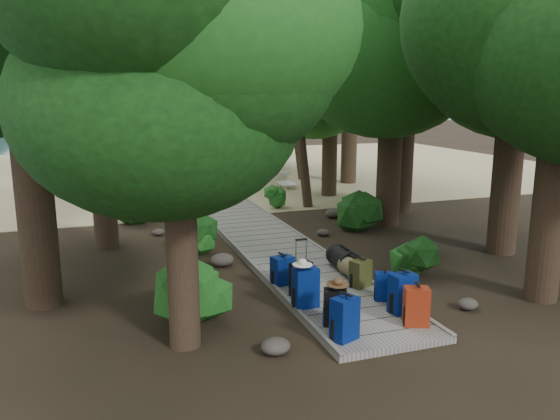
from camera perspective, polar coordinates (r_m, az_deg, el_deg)
name	(u,v)px	position (r m, az deg, el deg)	size (l,w,h in m)	color
ground	(287,260)	(12.83, 0.76, -5.21)	(120.00, 120.00, 0.00)	#2D2116
sand_beach	(180,171)	(28.10, -10.38, 4.04)	(40.00, 22.00, 0.02)	tan
boardwalk	(274,246)	(13.72, -0.66, -3.80)	(2.00, 12.00, 0.12)	gray
backpack_left_a	(345,316)	(8.48, 6.78, -10.98)	(0.40, 0.28, 0.75)	navy
backpack_left_b	(335,305)	(8.99, 5.76, -9.87)	(0.36, 0.26, 0.67)	black
backpack_left_c	(305,285)	(9.66, 2.68, -7.86)	(0.42, 0.30, 0.79)	navy
backpack_left_d	(282,269)	(10.79, 0.25, -6.15)	(0.41, 0.29, 0.62)	navy
backpack_right_a	(416,304)	(9.19, 14.06, -9.55)	(0.39, 0.28, 0.70)	#9C280B
backpack_right_b	(403,291)	(9.63, 12.69, -8.28)	(0.42, 0.30, 0.76)	navy
backpack_right_c	(384,285)	(10.16, 10.82, -7.69)	(0.33, 0.24, 0.57)	navy
backpack_right_d	(360,272)	(10.77, 8.41, -6.43)	(0.38, 0.28, 0.59)	#3A3E1B
duffel_right_khaki	(353,268)	(11.27, 7.67, -6.03)	(0.41, 0.62, 0.41)	olive
duffel_right_black	(344,259)	(11.75, 6.72, -5.11)	(0.47, 0.75, 0.47)	black
suitcase_on_boardwalk	(301,279)	(10.23, 2.20, -7.18)	(0.40, 0.22, 0.63)	black
lone_suitcase_on_sand	(226,189)	(20.33, -5.69, 2.15)	(0.41, 0.24, 0.65)	black
hat_brown	(338,281)	(8.90, 6.05, -7.43)	(0.38, 0.38, 0.11)	#51351E
hat_white	(302,262)	(9.45, 2.37, -5.42)	(0.35, 0.35, 0.12)	silver
kayak	(125,189)	(22.18, -15.89, 2.12)	(0.67, 3.06, 0.31)	#B92A0F
sun_lounger	(287,181)	(22.53, 0.74, 3.10)	(0.59, 1.84, 0.59)	silver
tree_right_b	(518,47)	(14.00, 23.62, 15.37)	(5.44, 5.44, 9.71)	black
tree_right_c	(394,51)	(16.18, 11.80, 15.94)	(5.75, 5.75, 9.96)	black
tree_right_d	(407,31)	(18.18, 13.11, 17.76)	(6.24, 6.24, 11.44)	black
tree_right_e	(331,86)	(20.66, 5.34, 12.82)	(4.57, 4.57, 8.23)	black
tree_right_f	(351,69)	(23.83, 7.44, 14.42)	(5.43, 5.43, 9.70)	black
tree_left_a	(177,123)	(7.94, -10.71, 8.95)	(4.08, 4.08, 6.79)	black
tree_left_b	(20,38)	(10.46, -25.57, 15.91)	(5.23, 5.23, 9.42)	black
tree_left_c	(96,77)	(14.09, -18.68, 13.06)	(4.84, 4.84, 8.41)	black
tree_back_a	(145,90)	(26.94, -13.97, 12.11)	(4.65, 4.65, 8.04)	black
tree_back_b	(221,74)	(28.71, -6.23, 13.96)	(5.40, 5.40, 9.65)	black
tree_back_c	(275,70)	(28.98, -0.48, 14.47)	(5.62, 5.62, 10.11)	black
tree_back_d	(58,90)	(25.96, -22.19, 11.56)	(4.79, 4.79, 7.99)	black
palm_right_a	(310,94)	(18.66, 3.13, 11.97)	(4.46, 4.46, 7.59)	#134415
palm_right_b	(300,83)	(24.81, 2.10, 13.11)	(4.44, 4.44, 8.58)	#134415
palm_right_c	(236,96)	(24.54, -4.63, 11.77)	(4.68, 4.68, 7.44)	#134415
palm_left_a	(94,110)	(18.72, -18.88, 9.90)	(4.17, 4.17, 6.64)	#134415
rock_left_a	(276,346)	(8.35, -0.46, -14.04)	(0.45, 0.40, 0.24)	#4C473F
rock_left_b	(183,297)	(10.43, -10.06, -8.92)	(0.37, 0.34, 0.20)	#4C473F
rock_left_c	(222,260)	(12.39, -6.08, -5.20)	(0.53, 0.48, 0.29)	#4C473F
rock_left_d	(158,232)	(15.33, -12.60, -2.27)	(0.34, 0.30, 0.19)	#4C473F
rock_right_a	(468,304)	(10.49, 19.02, -9.27)	(0.37, 0.34, 0.21)	#4C473F
rock_right_b	(417,256)	(13.06, 14.08, -4.64)	(0.49, 0.44, 0.27)	#4C473F
rock_right_c	(323,232)	(14.98, 4.52, -2.35)	(0.34, 0.31, 0.19)	#4C473F
rock_right_d	(334,213)	(17.14, 5.67, -0.33)	(0.56, 0.51, 0.31)	#4C473F
shrub_left_a	(197,288)	(9.46, -8.71, -8.08)	(1.26, 1.26, 1.13)	#19541A
shrub_left_b	(201,237)	(13.16, -8.27, -2.86)	(1.00, 1.00, 0.90)	#19541A
shrub_left_c	(139,207)	(16.81, -14.47, 0.33)	(1.13, 1.13, 1.02)	#19541A
shrub_right_a	(416,259)	(11.86, 14.03, -4.99)	(0.89, 0.89, 0.80)	#19541A
shrub_right_b	(359,210)	(15.71, 8.24, 0.04)	(1.28, 1.28, 1.15)	#19541A
shrub_right_c	(275,197)	(18.50, -0.52, 1.40)	(0.88, 0.88, 0.79)	#19541A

